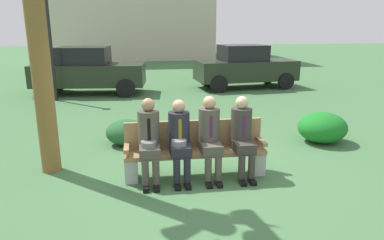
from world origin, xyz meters
name	(u,v)px	position (x,y,z in m)	size (l,w,h in m)	color
ground_plane	(203,171)	(0.00, 0.00, 0.00)	(80.00, 80.00, 0.00)	#416B40
park_bench	(195,150)	(-0.16, -0.11, 0.43)	(2.28, 0.44, 0.90)	#99754C
seated_man_leftmost	(149,137)	(-0.91, -0.25, 0.74)	(0.34, 0.72, 1.33)	#4C473D
seated_man_centerleft	(180,136)	(-0.43, -0.25, 0.72)	(0.34, 0.72, 1.29)	#23232D
seated_man_centerright	(210,133)	(0.06, -0.24, 0.74)	(0.34, 0.72, 1.34)	#4C473D
seated_man_rightmost	(242,133)	(0.60, -0.24, 0.74)	(0.34, 0.72, 1.32)	#38332D
shrub_near_bench	(126,132)	(-1.34, 1.62, 0.26)	(0.84, 0.77, 0.53)	#23582C
shrub_mid_lawn	(322,127)	(2.77, 1.17, 0.32)	(1.03, 0.94, 0.64)	#1B7423
parked_car_near	(88,71)	(-2.85, 7.56, 0.84)	(4.03, 2.01, 1.68)	#232D1E
parked_car_far	(245,67)	(3.08, 7.97, 0.84)	(4.05, 2.07, 1.68)	#232D1E
street_lamp	(50,33)	(-3.80, 6.48, 2.18)	(0.24, 0.24, 3.55)	black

